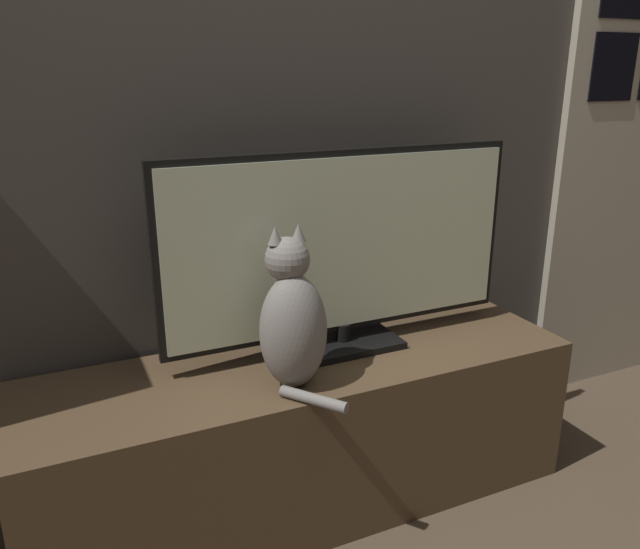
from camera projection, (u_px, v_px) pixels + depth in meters
The scene contains 4 objects.
wall_back at pixel (264, 35), 1.67m from camera, with size 4.80×0.05×2.60m.
tv_stand at pixel (306, 433), 1.78m from camera, with size 1.53×0.44×0.45m.
tv at pixel (343, 250), 1.72m from camera, with size 1.04×0.19×0.56m.
cat at pixel (292, 322), 1.54m from camera, with size 0.18×0.28×0.41m.
Camera 1 is at (-0.61, -0.46, 1.21)m, focal length 35.00 mm.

